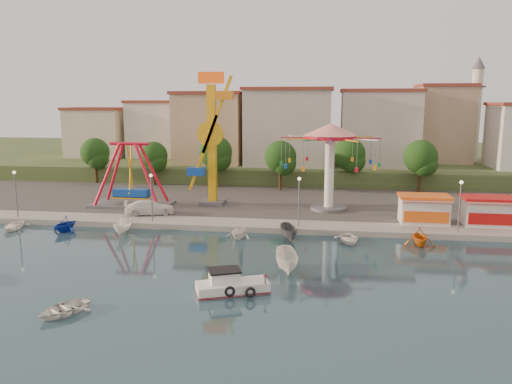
% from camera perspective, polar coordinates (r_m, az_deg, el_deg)
% --- Properties ---
extents(ground, '(200.00, 200.00, 0.00)m').
position_cam_1_polar(ground, '(41.80, -7.35, -8.75)').
color(ground, '#152F3B').
rests_on(ground, ground).
extents(quay_deck, '(200.00, 100.00, 0.60)m').
position_cam_1_polar(quay_deck, '(101.47, 2.00, 2.85)').
color(quay_deck, '#9E998E').
rests_on(quay_deck, ground).
extents(asphalt_pad, '(90.00, 28.00, 0.01)m').
position_cam_1_polar(asphalt_pad, '(70.08, -0.83, -0.32)').
color(asphalt_pad, '#4C4944').
rests_on(asphalt_pad, quay_deck).
extents(hill_terrace, '(200.00, 60.00, 3.00)m').
position_cam_1_polar(hill_terrace, '(106.25, 2.30, 3.84)').
color(hill_terrace, '#384C26').
rests_on(hill_terrace, ground).
extents(pirate_ship_ride, '(10.00, 5.00, 8.00)m').
position_cam_1_polar(pirate_ship_ride, '(64.30, -14.13, 1.82)').
color(pirate_ship_ride, '#59595E').
rests_on(pirate_ship_ride, quay_deck).
extents(kamikaze_tower, '(4.51, 3.10, 16.50)m').
position_cam_1_polar(kamikaze_tower, '(62.59, -4.93, 5.72)').
color(kamikaze_tower, '#59595E').
rests_on(kamikaze_tower, quay_deck).
extents(wave_swinger, '(11.60, 11.60, 10.40)m').
position_cam_1_polar(wave_swinger, '(60.06, 8.46, 5.09)').
color(wave_swinger, '#59595E').
rests_on(wave_swinger, quay_deck).
extents(booth_left, '(5.40, 3.78, 3.08)m').
position_cam_1_polar(booth_left, '(56.66, 18.63, -1.85)').
color(booth_left, white).
rests_on(booth_left, quay_deck).
extents(booth_mid, '(5.40, 3.78, 3.08)m').
position_cam_1_polar(booth_mid, '(58.21, 24.95, -1.96)').
color(booth_mid, white).
rests_on(booth_mid, quay_deck).
extents(lamp_post_0, '(0.14, 0.14, 5.00)m').
position_cam_1_polar(lamp_post_0, '(62.64, -25.72, -0.33)').
color(lamp_post_0, '#59595E').
rests_on(lamp_post_0, quay_deck).
extents(lamp_post_1, '(0.14, 0.14, 5.00)m').
position_cam_1_polar(lamp_post_1, '(55.37, -11.83, -0.80)').
color(lamp_post_1, '#59595E').
rests_on(lamp_post_1, quay_deck).
extents(lamp_post_2, '(0.14, 0.14, 5.00)m').
position_cam_1_polar(lamp_post_2, '(52.16, 4.93, -1.30)').
color(lamp_post_2, '#59595E').
rests_on(lamp_post_2, quay_deck).
extents(lamp_post_3, '(0.14, 0.14, 5.00)m').
position_cam_1_polar(lamp_post_3, '(53.73, 22.23, -1.70)').
color(lamp_post_3, '#59595E').
rests_on(lamp_post_3, quay_deck).
extents(tree_0, '(4.60, 4.60, 7.19)m').
position_cam_1_polar(tree_0, '(83.92, -17.92, 4.32)').
color(tree_0, '#382314').
rests_on(tree_0, quay_deck).
extents(tree_1, '(4.35, 4.35, 6.80)m').
position_cam_1_polar(tree_1, '(79.38, -11.63, 4.09)').
color(tree_1, '#382314').
rests_on(tree_1, quay_deck).
extents(tree_2, '(5.02, 5.02, 7.85)m').
position_cam_1_polar(tree_2, '(76.09, -4.63, 4.55)').
color(tree_2, '#382314').
rests_on(tree_2, quay_deck).
extents(tree_3, '(4.68, 4.68, 7.32)m').
position_cam_1_polar(tree_3, '(73.13, 2.80, 4.05)').
color(tree_3, '#382314').
rests_on(tree_3, quay_deck).
extents(tree_4, '(4.86, 4.86, 7.60)m').
position_cam_1_polar(tree_4, '(75.84, 10.58, 4.26)').
color(tree_4, '#382314').
rests_on(tree_4, quay_deck).
extents(tree_5, '(4.83, 4.83, 7.54)m').
position_cam_1_polar(tree_5, '(75.13, 18.29, 3.82)').
color(tree_5, '#382314').
rests_on(tree_5, quay_deck).
extents(building_0, '(9.26, 9.53, 11.87)m').
position_cam_1_polar(building_0, '(95.08, -19.66, 6.97)').
color(building_0, beige).
rests_on(building_0, hill_terrace).
extents(building_1, '(12.33, 9.01, 8.63)m').
position_cam_1_polar(building_1, '(95.20, -11.64, 6.39)').
color(building_1, silver).
rests_on(building_1, hill_terrace).
extents(building_2, '(11.95, 9.28, 11.23)m').
position_cam_1_polar(building_2, '(92.08, -3.76, 7.26)').
color(building_2, tan).
rests_on(building_2, hill_terrace).
extents(building_3, '(12.59, 10.50, 9.20)m').
position_cam_1_polar(building_3, '(87.17, 4.77, 6.40)').
color(building_3, beige).
rests_on(building_3, hill_terrace).
extents(building_4, '(10.75, 9.23, 9.24)m').
position_cam_1_polar(building_4, '(90.78, 13.47, 6.32)').
color(building_4, beige).
rests_on(building_4, hill_terrace).
extents(building_5, '(12.77, 10.96, 11.21)m').
position_cam_1_polar(building_5, '(91.07, 22.02, 6.49)').
color(building_5, tan).
rests_on(building_5, hill_terrace).
extents(minaret, '(2.80, 2.80, 18.00)m').
position_cam_1_polar(minaret, '(95.40, 23.80, 8.88)').
color(minaret, silver).
rests_on(minaret, hill_terrace).
extents(cabin_motorboat, '(5.53, 3.79, 1.82)m').
position_cam_1_polar(cabin_motorboat, '(36.68, -2.90, -10.65)').
color(cabin_motorboat, white).
rests_on(cabin_motorboat, ground).
extents(rowboat_b, '(3.85, 4.27, 0.73)m').
position_cam_1_polar(rowboat_b, '(35.49, -21.20, -12.33)').
color(rowboat_b, white).
rests_on(rowboat_b, ground).
extents(skiff, '(2.53, 4.96, 1.83)m').
position_cam_1_polar(skiff, '(40.63, 3.59, -7.89)').
color(skiff, silver).
rests_on(skiff, ground).
extents(van, '(6.12, 3.98, 1.65)m').
position_cam_1_polar(van, '(59.25, -12.05, -1.73)').
color(van, white).
rests_on(van, quay_deck).
extents(moored_boat_0, '(3.51, 4.31, 0.78)m').
position_cam_1_polar(moored_boat_0, '(59.77, -26.05, -3.49)').
color(moored_boat_0, white).
rests_on(moored_boat_0, ground).
extents(moored_boat_1, '(3.45, 3.76, 1.66)m').
position_cam_1_polar(moored_boat_1, '(56.53, -21.00, -3.40)').
color(moored_boat_1, '#1230A3').
rests_on(moored_boat_1, ground).
extents(moored_boat_2, '(1.70, 3.83, 1.44)m').
position_cam_1_polar(moored_boat_2, '(53.74, -14.97, -3.88)').
color(moored_boat_2, white).
rests_on(moored_boat_2, ground).
extents(moored_boat_4, '(3.21, 3.50, 1.55)m').
position_cam_1_polar(moored_boat_4, '(50.25, -1.93, -4.45)').
color(moored_boat_4, white).
rests_on(moored_boat_4, ground).
extents(moored_boat_5, '(2.48, 4.26, 1.55)m').
position_cam_1_polar(moored_boat_5, '(49.64, 3.78, -4.65)').
color(moored_boat_5, '#515055').
rests_on(moored_boat_5, ground).
extents(moored_boat_6, '(3.09, 3.95, 0.75)m').
position_cam_1_polar(moored_boat_6, '(49.67, 10.52, -5.28)').
color(moored_boat_6, white).
rests_on(moored_boat_6, ground).
extents(moored_boat_7, '(2.98, 3.41, 1.74)m').
position_cam_1_polar(moored_boat_7, '(50.29, 18.20, -4.85)').
color(moored_boat_7, orange).
rests_on(moored_boat_7, ground).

